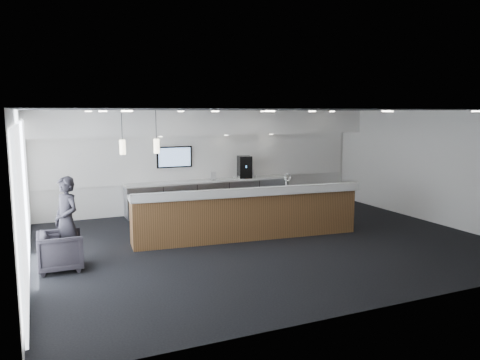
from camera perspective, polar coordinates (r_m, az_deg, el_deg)
name	(u,v)px	position (r m, az deg, el deg)	size (l,w,h in m)	color
ground	(265,241)	(10.87, 3.05, -7.49)	(10.00, 10.00, 0.00)	black
ceiling	(266,110)	(10.46, 3.18, 8.52)	(10.00, 8.00, 0.02)	black
back_wall	(206,160)	(14.22, -4.21, 2.40)	(10.00, 0.02, 3.00)	silver
left_wall	(22,192)	(9.44, -25.07, -1.37)	(0.02, 8.00, 3.00)	silver
right_wall	(431,167)	(13.57, 22.30, 1.51)	(0.02, 8.00, 3.00)	silver
soffit_bulkhead	(210,123)	(13.72, -3.63, 7.00)	(10.00, 0.90, 0.70)	white
alcove_panel	(206,157)	(14.18, -4.18, 2.79)	(9.80, 0.06, 1.40)	white
window_blinds_wall	(24,192)	(9.44, -24.83, -1.36)	(0.04, 7.36, 2.55)	#D1E6FB
back_credenza	(210,195)	(14.03, -3.67, -1.90)	(5.06, 0.66, 0.95)	gray
wall_tv	(174,157)	(13.81, -8.00, 2.79)	(1.05, 0.08, 0.62)	black
pendant_left	(151,145)	(10.42, -10.79, 4.26)	(0.12, 0.12, 0.30)	#FFF0C6
pendant_right	(118,146)	(10.28, -14.60, 4.09)	(0.12, 0.12, 0.30)	#FFF0C6
ceiling_can_lights	(266,111)	(10.46, 3.18, 8.36)	(7.00, 5.00, 0.02)	white
service_counter	(247,214)	(11.07, 0.85, -4.13)	(5.50, 1.42, 1.49)	#52361B
coffee_machine	(245,167)	(14.32, 0.56, 1.59)	(0.45, 0.54, 0.67)	black
info_sign_left	(213,176)	(13.89, -3.28, 0.49)	(0.18, 0.02, 0.24)	silver
info_sign_right	(251,174)	(14.34, 1.33, 0.76)	(0.19, 0.02, 0.25)	silver
armchair	(61,251)	(9.51, -21.02, -8.08)	(0.78, 0.81, 0.73)	black
lounge_guest	(67,221)	(9.68, -20.38, -4.70)	(0.63, 0.42, 1.73)	black
cup_0	(255,176)	(14.41, 1.90, 0.46)	(0.09, 0.09, 0.08)	white
cup_1	(251,177)	(14.35, 1.40, 0.43)	(0.09, 0.09, 0.08)	white
cup_2	(247,177)	(14.29, 0.89, 0.40)	(0.09, 0.09, 0.08)	white
cup_3	(243,177)	(14.23, 0.38, 0.37)	(0.09, 0.09, 0.08)	white
cup_4	(239,177)	(14.17, -0.14, 0.33)	(0.09, 0.09, 0.08)	white
cup_5	(235,178)	(14.12, -0.66, 0.30)	(0.09, 0.09, 0.08)	white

